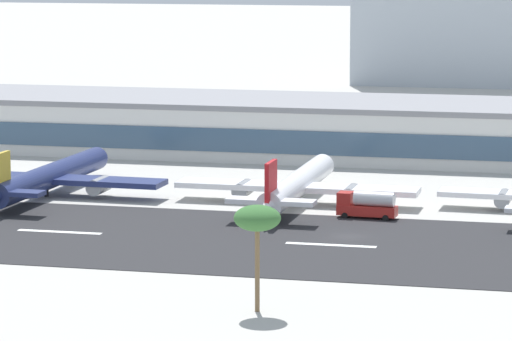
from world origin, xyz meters
name	(u,v)px	position (x,y,z in m)	size (l,w,h in m)	color
ground_plane	(347,237)	(0.00, 0.00, 0.00)	(1400.00, 1400.00, 0.00)	#B2AFA8
runway_strip	(340,246)	(0.00, -5.78, 0.04)	(800.00, 39.93, 0.08)	#262628
runway_centreline_dash_3	(60,232)	(-38.76, -5.78, 0.09)	(12.00, 1.20, 0.01)	white
runway_centreline_dash_4	(331,245)	(-1.22, -5.78, 0.09)	(12.00, 1.20, 0.01)	white
terminal_building	(360,128)	(-9.88, 72.96, 5.17)	(196.14, 28.70, 10.32)	silver
airliner_gold_tail_gate_0	(47,178)	(-50.72, 20.19, 2.90)	(37.53, 43.61, 9.10)	navy
airliner_red_tail_gate_1	(295,186)	(-11.60, 21.79, 2.85)	(37.10, 42.84, 8.94)	white
service_fuel_truck_0	(367,204)	(0.52, 13.67, 2.03)	(8.68, 3.42, 3.95)	#B2231E
palm_tree_0	(257,220)	(-2.98, -40.65, 10.00)	(5.03, 5.03, 11.57)	brown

